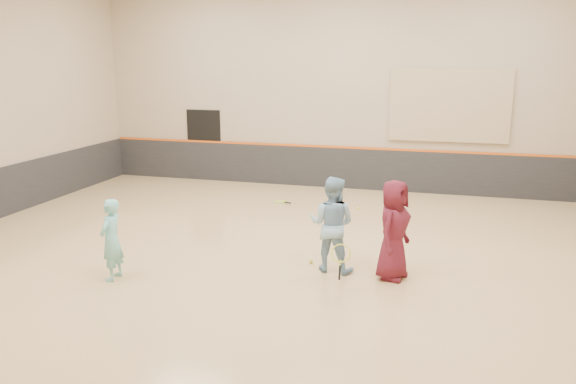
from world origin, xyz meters
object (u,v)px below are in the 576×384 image
(instructor, at_px, (332,224))
(spare_racket, at_px, (281,200))
(girl, at_px, (111,240))
(young_man, at_px, (394,230))

(instructor, height_order, spare_racket, instructor)
(girl, bearing_deg, instructor, 109.10)
(instructor, bearing_deg, young_man, -176.78)
(instructor, relative_size, young_man, 0.99)
(young_man, relative_size, spare_racket, 2.31)
(girl, height_order, instructor, instructor)
(instructor, bearing_deg, spare_racket, -56.24)
(young_man, bearing_deg, girl, 123.04)
(girl, xyz_separation_m, young_man, (4.65, 1.36, 0.16))
(instructor, distance_m, spare_racket, 5.10)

